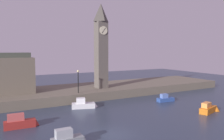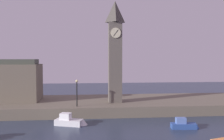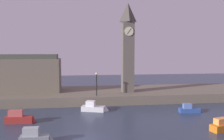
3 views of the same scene
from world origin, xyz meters
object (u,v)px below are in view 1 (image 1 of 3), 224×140
(boat_tour_blue, at_px, (167,99))
(boat_dinghy_red, at_px, (21,122))
(streetlamp, at_px, (78,79))
(boat_cruiser_grey, at_px, (69,139))
(clock_tower, at_px, (101,45))
(boat_patrol_orange, at_px, (209,109))
(boat_ferry_white, at_px, (85,104))

(boat_tour_blue, bearing_deg, boat_dinghy_red, -174.81)
(streetlamp, height_order, boat_cruiser_grey, streetlamp)
(clock_tower, height_order, boat_patrol_orange, clock_tower)
(boat_cruiser_grey, relative_size, boat_ferry_white, 0.77)
(streetlamp, height_order, boat_ferry_white, streetlamp)
(streetlamp, bearing_deg, clock_tower, 27.65)
(boat_patrol_orange, height_order, boat_cruiser_grey, boat_cruiser_grey)
(boat_cruiser_grey, bearing_deg, boat_ferry_white, 61.47)
(boat_cruiser_grey, bearing_deg, clock_tower, 56.35)
(boat_ferry_white, bearing_deg, streetlamp, 83.64)
(boat_tour_blue, bearing_deg, boat_patrol_orange, -87.22)
(clock_tower, height_order, boat_ferry_white, clock_tower)
(boat_dinghy_red, bearing_deg, clock_tower, 36.92)
(boat_patrol_orange, distance_m, boat_dinghy_red, 24.13)
(boat_patrol_orange, height_order, boat_dinghy_red, boat_dinghy_red)
(streetlamp, xyz_separation_m, boat_dinghy_red, (-9.98, -8.79, -3.25))
(boat_patrol_orange, bearing_deg, boat_ferry_white, 142.52)
(boat_cruiser_grey, height_order, boat_tour_blue, boat_cruiser_grey)
(boat_cruiser_grey, distance_m, boat_ferry_white, 13.51)
(boat_patrol_orange, distance_m, boat_ferry_white, 17.48)
(streetlamp, bearing_deg, boat_tour_blue, -27.22)
(boat_ferry_white, bearing_deg, boat_patrol_orange, -37.48)
(boat_tour_blue, height_order, boat_dinghy_red, boat_dinghy_red)
(boat_patrol_orange, relative_size, boat_dinghy_red, 1.06)
(boat_tour_blue, xyz_separation_m, boat_dinghy_red, (-23.01, -2.09, 0.17))
(boat_cruiser_grey, height_order, boat_ferry_white, boat_cruiser_grey)
(streetlamp, distance_m, boat_dinghy_red, 13.69)
(clock_tower, distance_m, boat_ferry_white, 12.96)
(boat_patrol_orange, distance_m, boat_tour_blue, 8.01)
(clock_tower, bearing_deg, boat_tour_blue, -52.79)
(boat_cruiser_grey, bearing_deg, boat_tour_blue, 24.85)
(boat_tour_blue, relative_size, boat_ferry_white, 0.81)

